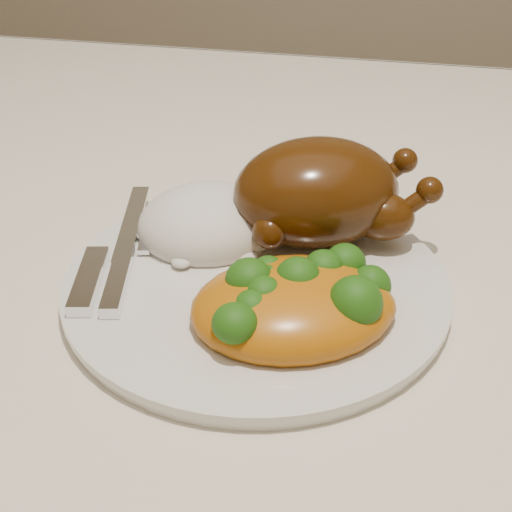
# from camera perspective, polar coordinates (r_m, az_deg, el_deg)

# --- Properties ---
(dining_table) EXTENTS (1.60, 0.90, 0.76)m
(dining_table) POSITION_cam_1_polar(r_m,az_deg,el_deg) (0.67, -2.44, -5.77)
(dining_table) COLOR brown
(dining_table) RESTS_ON floor
(tablecloth) EXTENTS (1.73, 1.03, 0.18)m
(tablecloth) POSITION_cam_1_polar(r_m,az_deg,el_deg) (0.63, -2.60, -0.53)
(tablecloth) COLOR silver
(tablecloth) RESTS_ON dining_table
(dinner_plate) EXTENTS (0.35, 0.35, 0.01)m
(dinner_plate) POSITION_cam_1_polar(r_m,az_deg,el_deg) (0.54, 0.00, -2.34)
(dinner_plate) COLOR silver
(dinner_plate) RESTS_ON tablecloth
(roast_chicken) EXTENTS (0.18, 0.14, 0.08)m
(roast_chicken) POSITION_cam_1_polar(r_m,az_deg,el_deg) (0.57, 5.22, 5.14)
(roast_chicken) COLOR #482507
(roast_chicken) RESTS_ON dinner_plate
(rice_mound) EXTENTS (0.14, 0.14, 0.06)m
(rice_mound) POSITION_cam_1_polar(r_m,az_deg,el_deg) (0.58, -3.81, 2.54)
(rice_mound) COLOR white
(rice_mound) RESTS_ON dinner_plate
(mac_and_cheese) EXTENTS (0.17, 0.15, 0.06)m
(mac_and_cheese) POSITION_cam_1_polar(r_m,az_deg,el_deg) (0.49, 3.55, -3.71)
(mac_and_cheese) COLOR #BD5D0C
(mac_and_cheese) RESTS_ON dinner_plate
(cutlery) EXTENTS (0.06, 0.19, 0.01)m
(cutlery) POSITION_cam_1_polar(r_m,az_deg,el_deg) (0.55, -11.11, -0.32)
(cutlery) COLOR silver
(cutlery) RESTS_ON dinner_plate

